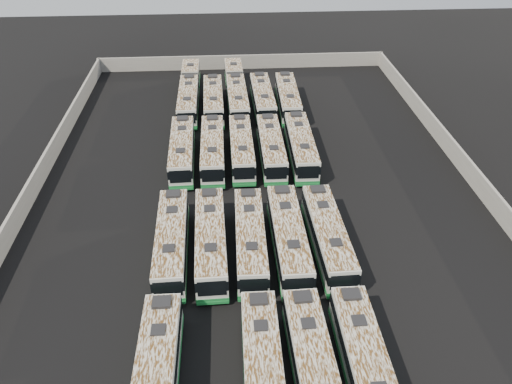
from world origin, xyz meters
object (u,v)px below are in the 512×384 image
bus_midfront_far_right (328,236)px  bus_back_far_right (288,98)px  bus_front_center (263,372)px  bus_midfront_left (211,240)px  bus_midback_left (213,149)px  bus_midback_right (271,148)px  bus_back_left (213,101)px  bus_midfront_right (288,237)px  bus_back_far_left (189,91)px  bus_midfront_far_left (172,241)px  bus_front_right (314,370)px  bus_midback_far_left (182,150)px  bus_midfront_center (250,239)px  bus_front_far_right (366,367)px  bus_midback_center (242,148)px  bus_back_center (236,91)px  bus_front_far_left (156,378)px  bus_midback_far_right (301,146)px  bus_back_right (263,98)px

bus_midfront_far_right → bus_back_far_right: bus_back_far_right is taller
bus_front_center → bus_midfront_far_right: bearing=63.9°
bus_midfront_left → bus_midback_left: (0.07, 15.57, -0.02)m
bus_midback_right → bus_back_left: (-6.43, 13.03, 0.01)m
bus_midfront_right → bus_back_far_right: (3.39, 28.76, -0.02)m
bus_midfront_far_right → bus_back_far_left: bearing=110.9°
bus_midfront_far_right → bus_back_left: size_ratio=1.01×
bus_midfront_far_right → bus_midback_right: 15.99m
bus_midfront_far_left → bus_midfront_right: size_ratio=0.98×
bus_front_right → bus_midback_far_left: (-9.85, 28.67, 0.02)m
bus_midback_far_left → bus_midback_left: size_ratio=1.01×
bus_midfront_center → bus_back_far_right: bearing=77.8°
bus_front_far_right → bus_midback_center: bus_front_far_right is taller
bus_back_left → bus_back_center: size_ratio=0.64×
bus_midback_right → bus_midfront_far_right: bearing=-77.9°
bus_back_left → bus_midfront_left: bearing=-91.3°
bus_midfront_far_right → bus_midback_left: 18.45m
bus_back_far_right → bus_midfront_center: bearing=-101.6°
bus_midback_center → bus_back_far_left: (-6.45, 16.19, 0.03)m
bus_front_far_right → bus_back_far_right: size_ratio=0.98×
bus_front_center → bus_midfront_far_right: 14.52m
bus_front_right → bus_front_far_right: 3.32m
bus_midfront_left → bus_midback_right: bearing=65.9°
bus_front_far_left → bus_midfront_far_left: size_ratio=1.00×
bus_midfront_right → bus_back_far_right: bearing=82.7°
bus_back_far_left → bus_back_center: bus_back_center is taller
bus_front_right → bus_midback_right: bus_midback_right is taller
bus_front_far_right → bus_midback_right: 28.88m
bus_front_right → bus_back_left: bus_back_left is taller
bus_front_far_right → bus_midback_center: bearing=102.9°
bus_midfront_far_right → bus_midback_center: (-6.65, 15.78, -0.04)m
bus_back_far_left → bus_midback_far_right: bearing=-51.8°
bus_midback_far_right → bus_back_far_left: size_ratio=0.66×
bus_midfront_far_right → bus_front_far_right: bearing=-91.4°
bus_midfront_left → bus_back_left: bus_midfront_left is taller
bus_front_right → bus_midback_far_left: size_ratio=0.99×
bus_back_far_left → bus_back_left: 4.67m
bus_midfront_far_left → bus_back_far_right: size_ratio=0.99×
bus_front_far_left → bus_midback_far_right: bearing=65.9°
bus_front_center → bus_midfront_far_left: (-6.63, 13.13, 0.03)m
bus_midback_far_right → bus_midfront_left: bearing=-121.3°
bus_midfront_far_left → bus_midfront_left: bus_midfront_left is taller
bus_back_right → bus_back_center: bearing=138.3°
bus_midfront_left → bus_midfront_center: 3.32m
bus_midfront_far_right → bus_midback_far_left: bearing=128.7°
bus_midback_right → bus_back_left: bus_back_left is taller
bus_midfront_right → bus_midback_far_right: bearing=77.6°
bus_midfront_center → bus_back_far_right: size_ratio=0.97×
bus_midfront_left → bus_back_far_right: 30.37m
bus_front_center → bus_midback_center: bearing=90.9°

